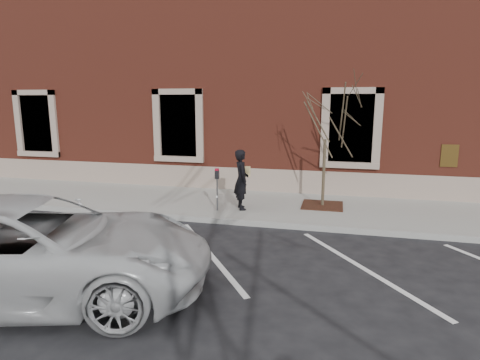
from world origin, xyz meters
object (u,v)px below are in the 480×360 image
(sapling, at_px, (326,121))
(parking_meter, at_px, (217,182))
(man, at_px, (241,180))
(white_truck, at_px, (30,249))

(sapling, bearing_deg, parking_meter, -156.72)
(man, relative_size, parking_meter, 1.42)
(sapling, bearing_deg, man, -158.13)
(parking_meter, bearing_deg, sapling, 47.55)
(man, distance_m, white_truck, 6.20)
(white_truck, bearing_deg, parking_meter, -32.99)
(parking_meter, relative_size, white_truck, 0.20)
(parking_meter, xyz_separation_m, sapling, (2.94, 1.26, 1.71))
(man, xyz_separation_m, sapling, (2.31, 0.93, 1.69))
(parking_meter, bearing_deg, man, 52.41)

